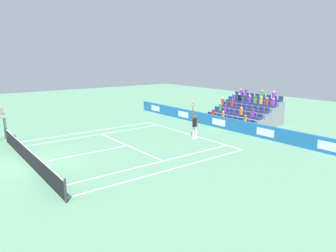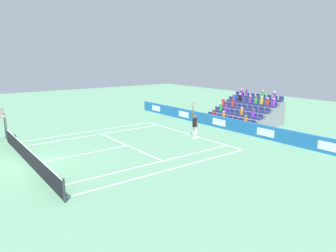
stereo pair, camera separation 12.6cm
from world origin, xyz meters
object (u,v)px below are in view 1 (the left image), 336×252
(umpire_chair, at_px, (0,120))
(loose_tennis_ball, at_px, (82,148))
(tennis_player, at_px, (195,125))
(tennis_net, at_px, (28,156))

(umpire_chair, relative_size, loose_tennis_ball, 34.41)
(tennis_player, bearing_deg, loose_tennis_ball, 70.87)
(loose_tennis_ball, bearing_deg, umpire_chair, 35.56)
(tennis_player, height_order, loose_tennis_ball, tennis_player)
(loose_tennis_ball, bearing_deg, tennis_net, 109.48)
(tennis_net, relative_size, umpire_chair, 5.12)
(tennis_net, xyz_separation_m, umpire_chair, (6.76, 0.22, 1.03))
(tennis_net, height_order, loose_tennis_ball, tennis_net)
(tennis_player, distance_m, loose_tennis_ball, 8.20)
(tennis_net, distance_m, umpire_chair, 6.84)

